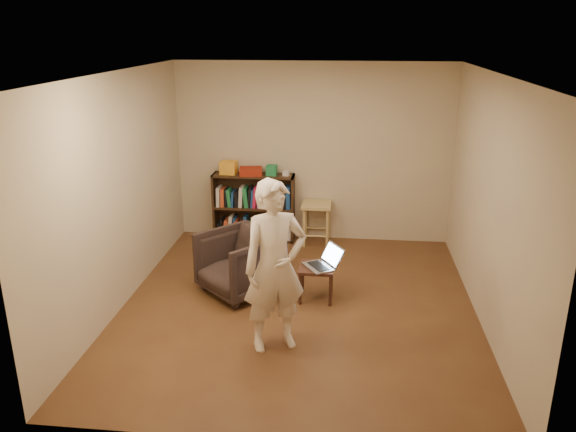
# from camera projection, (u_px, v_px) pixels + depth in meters

# --- Properties ---
(floor) EXTENTS (4.50, 4.50, 0.00)m
(floor) POSITION_uv_depth(u_px,v_px,m) (298.00, 306.00, 6.44)
(floor) COLOR #4E2C19
(floor) RESTS_ON ground
(ceiling) EXTENTS (4.50, 4.50, 0.00)m
(ceiling) POSITION_uv_depth(u_px,v_px,m) (299.00, 73.00, 5.61)
(ceiling) COLOR white
(ceiling) RESTS_ON wall_back
(wall_back) EXTENTS (4.00, 0.00, 4.00)m
(wall_back) POSITION_uv_depth(u_px,v_px,m) (313.00, 153.00, 8.15)
(wall_back) COLOR #BBA48D
(wall_back) RESTS_ON floor
(wall_left) EXTENTS (0.00, 4.50, 4.50)m
(wall_left) POSITION_uv_depth(u_px,v_px,m) (120.00, 192.00, 6.23)
(wall_left) COLOR #BBA48D
(wall_left) RESTS_ON floor
(wall_right) EXTENTS (0.00, 4.50, 4.50)m
(wall_right) POSITION_uv_depth(u_px,v_px,m) (490.00, 204.00, 5.82)
(wall_right) COLOR #BBA48D
(wall_right) RESTS_ON floor
(bookshelf) EXTENTS (1.20, 0.30, 1.00)m
(bookshelf) POSITION_uv_depth(u_px,v_px,m) (254.00, 211.00, 8.36)
(bookshelf) COLOR black
(bookshelf) RESTS_ON floor
(box_yellow) EXTENTS (0.25, 0.19, 0.19)m
(box_yellow) POSITION_uv_depth(u_px,v_px,m) (229.00, 168.00, 8.18)
(box_yellow) COLOR gold
(box_yellow) RESTS_ON bookshelf
(red_cloth) EXTENTS (0.36, 0.28, 0.11)m
(red_cloth) POSITION_uv_depth(u_px,v_px,m) (251.00, 171.00, 8.13)
(red_cloth) COLOR maroon
(red_cloth) RESTS_ON bookshelf
(box_green) EXTENTS (0.15, 0.15, 0.15)m
(box_green) POSITION_uv_depth(u_px,v_px,m) (272.00, 170.00, 8.11)
(box_green) COLOR #207842
(box_green) RESTS_ON bookshelf
(box_white) EXTENTS (0.10, 0.10, 0.07)m
(box_white) POSITION_uv_depth(u_px,v_px,m) (286.00, 173.00, 8.10)
(box_white) COLOR beige
(box_white) RESTS_ON bookshelf
(stool) EXTENTS (0.42, 0.42, 0.61)m
(stool) POSITION_uv_depth(u_px,v_px,m) (316.00, 211.00, 8.17)
(stool) COLOR tan
(stool) RESTS_ON floor
(armchair) EXTENTS (1.15, 1.16, 0.75)m
(armchair) POSITION_uv_depth(u_px,v_px,m) (239.00, 263.00, 6.67)
(armchair) COLOR #2B221D
(armchair) RESTS_ON floor
(side_table) EXTENTS (0.40, 0.40, 0.41)m
(side_table) POSITION_uv_depth(u_px,v_px,m) (316.00, 272.00, 6.52)
(side_table) COLOR black
(side_table) RESTS_ON floor
(laptop) EXTENTS (0.51, 0.50, 0.24)m
(laptop) POSITION_uv_depth(u_px,v_px,m) (324.00, 262.00, 6.48)
(laptop) COLOR #B0B0B5
(laptop) RESTS_ON side_table
(person) EXTENTS (0.74, 0.64, 1.72)m
(person) POSITION_uv_depth(u_px,v_px,m) (275.00, 267.00, 5.38)
(person) COLOR beige
(person) RESTS_ON floor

